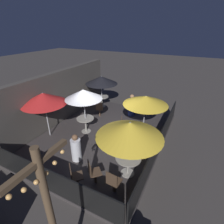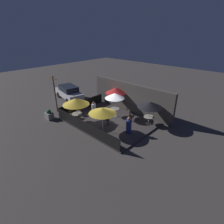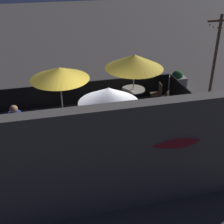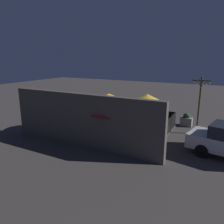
{
  "view_description": "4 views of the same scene",
  "coord_description": "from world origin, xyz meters",
  "px_view_note": "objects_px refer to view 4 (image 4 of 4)",
  "views": [
    {
      "loc": [
        -6.46,
        -3.72,
        5.04
      ],
      "look_at": [
        0.78,
        -0.04,
        1.04
      ],
      "focal_mm": 28.0,
      "sensor_mm": 36.0,
      "label": 1
    },
    {
      "loc": [
        9.75,
        -10.02,
        7.41
      ],
      "look_at": [
        0.69,
        -0.33,
        1.27
      ],
      "focal_mm": 28.0,
      "sensor_mm": 36.0,
      "label": 2
    },
    {
      "loc": [
        1.62,
        8.8,
        5.96
      ],
      "look_at": [
        -0.4,
        0.51,
        1.36
      ],
      "focal_mm": 50.0,
      "sensor_mm": 36.0,
      "label": 3
    },
    {
      "loc": [
        -6.85,
        12.22,
        4.73
      ],
      "look_at": [
        -0.15,
        -0.16,
        1.22
      ],
      "focal_mm": 35.0,
      "sensor_mm": 36.0,
      "label": 4
    }
  ],
  "objects_px": {
    "patio_umbrella_1": "(104,101)",
    "patron_1": "(138,126)",
    "patio_umbrella_3": "(109,96)",
    "patio_chair_0": "(155,122)",
    "dining_table_0": "(56,121)",
    "planter_box": "(186,120)",
    "patron_0": "(81,113)",
    "dining_table_1": "(104,123)",
    "patio_chair_2": "(160,125)",
    "patio_umbrella_4": "(108,109)",
    "dining_table_2": "(146,116)",
    "patio_chair_1": "(108,118)",
    "patio_umbrella_2": "(147,98)",
    "light_post": "(200,102)",
    "patio_umbrella_0": "(55,102)",
    "patio_chair_3": "(160,120)",
    "patio_chair_4": "(79,122)"
  },
  "relations": [
    {
      "from": "patio_chair_1",
      "to": "patio_chair_2",
      "type": "bearing_deg",
      "value": 69.6
    },
    {
      "from": "patio_umbrella_1",
      "to": "patio_umbrella_2",
      "type": "relative_size",
      "value": 1.01
    },
    {
      "from": "patio_umbrella_1",
      "to": "patron_0",
      "type": "relative_size",
      "value": 1.68
    },
    {
      "from": "dining_table_0",
      "to": "patio_chair_3",
      "type": "xyz_separation_m",
      "value": [
        -5.86,
        -3.79,
        -0.06
      ]
    },
    {
      "from": "patio_umbrella_0",
      "to": "patio_umbrella_4",
      "type": "distance_m",
      "value": 4.31
    },
    {
      "from": "patio_umbrella_2",
      "to": "patio_umbrella_1",
      "type": "bearing_deg",
      "value": 60.54
    },
    {
      "from": "patron_1",
      "to": "planter_box",
      "type": "bearing_deg",
      "value": -71.57
    },
    {
      "from": "patio_umbrella_3",
      "to": "patron_1",
      "type": "bearing_deg",
      "value": 149.82
    },
    {
      "from": "patio_chair_0",
      "to": "patio_umbrella_2",
      "type": "bearing_deg",
      "value": 0.0
    },
    {
      "from": "patron_1",
      "to": "light_post",
      "type": "relative_size",
      "value": 0.32
    },
    {
      "from": "patio_umbrella_3",
      "to": "patio_chair_1",
      "type": "bearing_deg",
      "value": 115.91
    },
    {
      "from": "patio_umbrella_1",
      "to": "patio_chair_1",
      "type": "relative_size",
      "value": 2.51
    },
    {
      "from": "patio_umbrella_0",
      "to": "patio_chair_1",
      "type": "bearing_deg",
      "value": -135.75
    },
    {
      "from": "dining_table_1",
      "to": "patio_chair_0",
      "type": "distance_m",
      "value": 3.4
    },
    {
      "from": "dining_table_2",
      "to": "planter_box",
      "type": "relative_size",
      "value": 0.99
    },
    {
      "from": "patio_umbrella_0",
      "to": "light_post",
      "type": "xyz_separation_m",
      "value": [
        -8.28,
        -3.85,
        0.1
      ]
    },
    {
      "from": "patio_umbrella_1",
      "to": "patio_umbrella_3",
      "type": "relative_size",
      "value": 1.07
    },
    {
      "from": "dining_table_0",
      "to": "patio_chair_2",
      "type": "height_order",
      "value": "patio_chair_2"
    },
    {
      "from": "patio_umbrella_1",
      "to": "patron_1",
      "type": "xyz_separation_m",
      "value": [
        -1.93,
        -0.88,
        -1.52
      ]
    },
    {
      "from": "patio_chair_3",
      "to": "patio_chair_2",
      "type": "bearing_deg",
      "value": 111.38
    },
    {
      "from": "patio_chair_2",
      "to": "patron_0",
      "type": "bearing_deg",
      "value": 47.25
    },
    {
      "from": "patio_umbrella_2",
      "to": "light_post",
      "type": "relative_size",
      "value": 0.62
    },
    {
      "from": "patio_umbrella_1",
      "to": "patio_chair_3",
      "type": "relative_size",
      "value": 2.48
    },
    {
      "from": "patio_umbrella_1",
      "to": "patron_1",
      "type": "bearing_deg",
      "value": -155.58
    },
    {
      "from": "patio_chair_2",
      "to": "light_post",
      "type": "height_order",
      "value": "light_post"
    },
    {
      "from": "patron_0",
      "to": "patio_umbrella_4",
      "type": "bearing_deg",
      "value": -1.22
    },
    {
      "from": "patio_umbrella_3",
      "to": "dining_table_2",
      "type": "distance_m",
      "value": 3.14
    },
    {
      "from": "dining_table_0",
      "to": "patio_umbrella_2",
      "type": "bearing_deg",
      "value": -141.4
    },
    {
      "from": "dining_table_2",
      "to": "patio_chair_3",
      "type": "bearing_deg",
      "value": 174.69
    },
    {
      "from": "patio_umbrella_0",
      "to": "patio_chair_2",
      "type": "xyz_separation_m",
      "value": [
        -6.22,
        -2.55,
        -1.33
      ]
    },
    {
      "from": "patio_umbrella_3",
      "to": "patron_0",
      "type": "relative_size",
      "value": 1.57
    },
    {
      "from": "patio_chair_4",
      "to": "dining_table_2",
      "type": "bearing_deg",
      "value": -161.52
    },
    {
      "from": "patio_umbrella_0",
      "to": "dining_table_2",
      "type": "xyz_separation_m",
      "value": [
        -4.87,
        -3.89,
        -1.22
      ]
    },
    {
      "from": "patio_umbrella_4",
      "to": "patron_0",
      "type": "height_order",
      "value": "patio_umbrella_4"
    },
    {
      "from": "patio_umbrella_1",
      "to": "patio_chair_1",
      "type": "xyz_separation_m",
      "value": [
        0.64,
        -1.59,
        -1.55
      ]
    },
    {
      "from": "patio_umbrella_4",
      "to": "dining_table_2",
      "type": "height_order",
      "value": "patio_umbrella_4"
    },
    {
      "from": "patio_umbrella_0",
      "to": "dining_table_2",
      "type": "bearing_deg",
      "value": -141.4
    },
    {
      "from": "patio_umbrella_3",
      "to": "patio_umbrella_2",
      "type": "bearing_deg",
      "value": -173.21
    },
    {
      "from": "patio_umbrella_1",
      "to": "patio_umbrella_4",
      "type": "distance_m",
      "value": 1.8
    },
    {
      "from": "dining_table_1",
      "to": "patio_chair_2",
      "type": "bearing_deg",
      "value": -151.15
    },
    {
      "from": "dining_table_0",
      "to": "planter_box",
      "type": "height_order",
      "value": "planter_box"
    },
    {
      "from": "patio_chair_4",
      "to": "patio_chair_0",
      "type": "bearing_deg",
      "value": -176.47
    },
    {
      "from": "patio_chair_3",
      "to": "patron_0",
      "type": "bearing_deg",
      "value": 20.75
    },
    {
      "from": "dining_table_1",
      "to": "patio_chair_1",
      "type": "bearing_deg",
      "value": -68.15
    },
    {
      "from": "patio_umbrella_0",
      "to": "patron_1",
      "type": "relative_size",
      "value": 1.76
    },
    {
      "from": "patio_umbrella_1",
      "to": "patio_umbrella_3",
      "type": "height_order",
      "value": "patio_umbrella_1"
    },
    {
      "from": "patio_umbrella_3",
      "to": "planter_box",
      "type": "height_order",
      "value": "patio_umbrella_3"
    },
    {
      "from": "patio_umbrella_3",
      "to": "patio_chair_0",
      "type": "bearing_deg",
      "value": 171.91
    },
    {
      "from": "patio_umbrella_1",
      "to": "light_post",
      "type": "distance_m",
      "value": 5.93
    },
    {
      "from": "patio_chair_3",
      "to": "light_post",
      "type": "relative_size",
      "value": 0.25
    }
  ]
}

